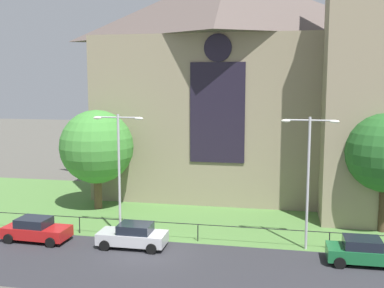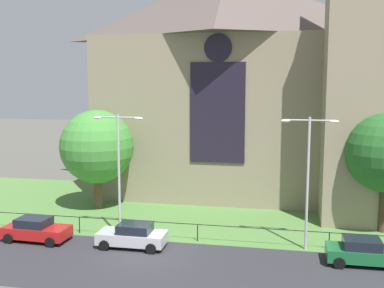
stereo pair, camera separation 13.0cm
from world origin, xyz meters
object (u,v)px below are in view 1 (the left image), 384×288
parked_car_red (36,230)px  parked_car_green (365,251)px  tree_left_near (97,147)px  parked_car_silver (133,236)px  church_building (235,81)px  streetlamp_far (308,166)px  streetlamp_near (119,159)px

parked_car_red → parked_car_green: bearing=2.3°
tree_left_near → parked_car_green: tree_left_near is taller
parked_car_red → parked_car_silver: size_ratio=1.01×
church_building → parked_car_red: bearing=-124.8°
streetlamp_far → tree_left_near: bearing=158.9°
streetlamp_near → church_building: bearing=66.8°
tree_left_near → streetlamp_near: 7.46m
church_building → parked_car_green: (9.09, -15.76, -9.53)m
church_building → streetlamp_near: bearing=-113.2°
parked_car_red → parked_car_silver: 6.48m
streetlamp_far → parked_car_green: 5.72m
streetlamp_near → parked_car_silver: bearing=-50.2°
church_building → tree_left_near: bearing=-142.7°
tree_left_near → parked_car_green: size_ratio=1.89×
parked_car_red → streetlamp_far: bearing=8.5°
tree_left_near → streetlamp_near: (4.14, -6.21, 0.15)m
tree_left_near → streetlamp_far: streetlamp_far is taller
church_building → tree_left_near: (-10.12, -7.72, -5.25)m
tree_left_near → church_building: bearing=37.3°
streetlamp_near → parked_car_green: size_ratio=1.92×
streetlamp_near → parked_car_silver: 4.99m
tree_left_near → streetlamp_near: streetlamp_near is taller
parked_car_red → tree_left_near: bearing=86.2°
streetlamp_near → parked_car_red: size_ratio=1.90×
tree_left_near → parked_car_red: tree_left_near is taller
streetlamp_far → parked_car_green: size_ratio=1.92×
church_building → parked_car_green: size_ratio=6.16×
streetlamp_far → parked_car_green: bearing=-30.5°
streetlamp_far → parked_car_red: (-16.95, -1.88, -4.43)m
streetlamp_far → parked_car_silver: streetlamp_far is taller
streetlamp_near → parked_car_red: 6.93m
church_building → parked_car_silver: bearing=-106.0°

